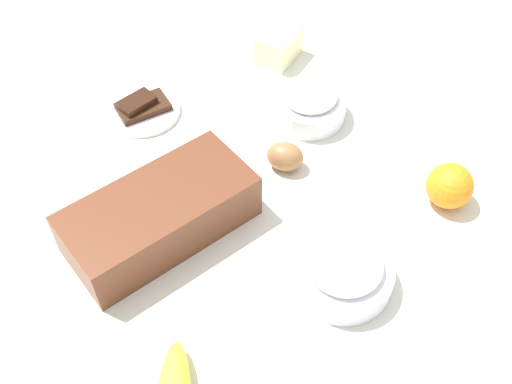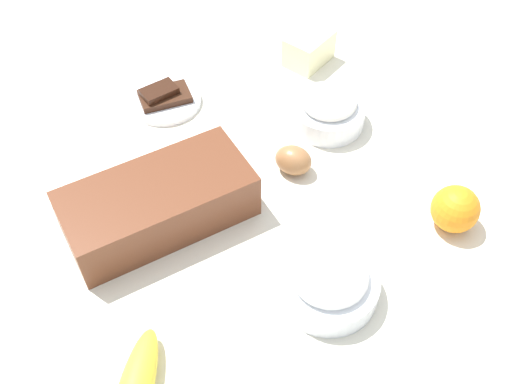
{
  "view_description": "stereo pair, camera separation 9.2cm",
  "coord_description": "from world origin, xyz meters",
  "px_view_note": "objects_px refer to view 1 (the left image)",
  "views": [
    {
      "loc": [
        0.37,
        0.47,
        0.74
      ],
      "look_at": [
        0.0,
        0.0,
        0.04
      ],
      "focal_mm": 42.85,
      "sensor_mm": 36.0,
      "label": 1
    },
    {
      "loc": [
        0.29,
        0.52,
        0.74
      ],
      "look_at": [
        0.0,
        0.0,
        0.04
      ],
      "focal_mm": 42.85,
      "sensor_mm": 36.0,
      "label": 2
    }
  ],
  "objects_px": {
    "flour_bowl": "(309,103)",
    "butter_block": "(279,45)",
    "orange_fruit": "(450,186)",
    "egg_near_butter": "(285,156)",
    "chocolate_plate": "(143,109)",
    "sugar_bowl": "(343,271)",
    "loaf_pan": "(160,214)"
  },
  "relations": [
    {
      "from": "sugar_bowl",
      "to": "chocolate_plate",
      "type": "height_order",
      "value": "sugar_bowl"
    },
    {
      "from": "sugar_bowl",
      "to": "chocolate_plate",
      "type": "xyz_separation_m",
      "value": [
        0.04,
        -0.48,
        -0.02
      ]
    },
    {
      "from": "orange_fruit",
      "to": "sugar_bowl",
      "type": "bearing_deg",
      "value": 2.7
    },
    {
      "from": "flour_bowl",
      "to": "butter_block",
      "type": "distance_m",
      "value": 0.18
    },
    {
      "from": "loaf_pan",
      "to": "chocolate_plate",
      "type": "relative_size",
      "value": 2.16
    },
    {
      "from": "flour_bowl",
      "to": "sugar_bowl",
      "type": "xyz_separation_m",
      "value": [
        0.19,
        0.29,
        -0.0
      ]
    },
    {
      "from": "loaf_pan",
      "to": "sugar_bowl",
      "type": "bearing_deg",
      "value": 122.55
    },
    {
      "from": "orange_fruit",
      "to": "egg_near_butter",
      "type": "bearing_deg",
      "value": -54.33
    },
    {
      "from": "flour_bowl",
      "to": "orange_fruit",
      "type": "relative_size",
      "value": 1.78
    },
    {
      "from": "orange_fruit",
      "to": "butter_block",
      "type": "relative_size",
      "value": 0.8
    },
    {
      "from": "egg_near_butter",
      "to": "orange_fruit",
      "type": "bearing_deg",
      "value": 125.67
    },
    {
      "from": "flour_bowl",
      "to": "egg_near_butter",
      "type": "distance_m",
      "value": 0.13
    },
    {
      "from": "butter_block",
      "to": "chocolate_plate",
      "type": "bearing_deg",
      "value": -4.42
    },
    {
      "from": "loaf_pan",
      "to": "orange_fruit",
      "type": "xyz_separation_m",
      "value": [
        -0.38,
        0.22,
        -0.01
      ]
    },
    {
      "from": "sugar_bowl",
      "to": "butter_block",
      "type": "xyz_separation_m",
      "value": [
        -0.26,
        -0.46,
        0.0
      ]
    },
    {
      "from": "flour_bowl",
      "to": "orange_fruit",
      "type": "bearing_deg",
      "value": 98.18
    },
    {
      "from": "sugar_bowl",
      "to": "egg_near_butter",
      "type": "relative_size",
      "value": 2.3
    },
    {
      "from": "flour_bowl",
      "to": "butter_block",
      "type": "height_order",
      "value": "flour_bowl"
    },
    {
      "from": "flour_bowl",
      "to": "butter_block",
      "type": "bearing_deg",
      "value": -111.4
    },
    {
      "from": "sugar_bowl",
      "to": "orange_fruit",
      "type": "height_order",
      "value": "orange_fruit"
    },
    {
      "from": "chocolate_plate",
      "to": "egg_near_butter",
      "type": "bearing_deg",
      "value": 114.59
    },
    {
      "from": "orange_fruit",
      "to": "egg_near_butter",
      "type": "height_order",
      "value": "orange_fruit"
    },
    {
      "from": "loaf_pan",
      "to": "flour_bowl",
      "type": "xyz_separation_m",
      "value": [
        -0.34,
        -0.06,
        -0.01
      ]
    },
    {
      "from": "flour_bowl",
      "to": "chocolate_plate",
      "type": "height_order",
      "value": "flour_bowl"
    },
    {
      "from": "flour_bowl",
      "to": "sugar_bowl",
      "type": "bearing_deg",
      "value": 56.66
    },
    {
      "from": "flour_bowl",
      "to": "egg_near_butter",
      "type": "relative_size",
      "value": 2.1
    },
    {
      "from": "flour_bowl",
      "to": "butter_block",
      "type": "xyz_separation_m",
      "value": [
        -0.06,
        -0.16,
        -0.0
      ]
    },
    {
      "from": "flour_bowl",
      "to": "sugar_bowl",
      "type": "height_order",
      "value": "flour_bowl"
    },
    {
      "from": "orange_fruit",
      "to": "butter_block",
      "type": "xyz_separation_m",
      "value": [
        -0.02,
        -0.45,
        -0.01
      ]
    },
    {
      "from": "orange_fruit",
      "to": "chocolate_plate",
      "type": "bearing_deg",
      "value": -60.08
    },
    {
      "from": "loaf_pan",
      "to": "egg_near_butter",
      "type": "distance_m",
      "value": 0.23
    },
    {
      "from": "orange_fruit",
      "to": "butter_block",
      "type": "distance_m",
      "value": 0.45
    }
  ]
}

